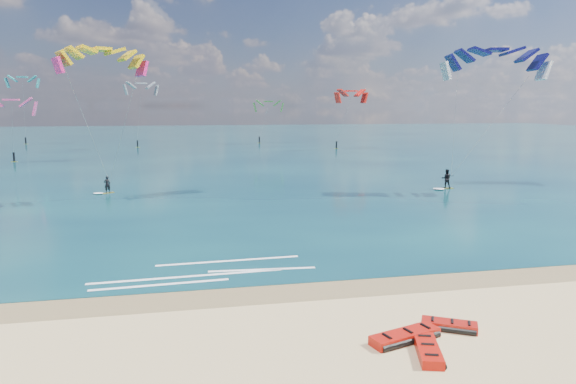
% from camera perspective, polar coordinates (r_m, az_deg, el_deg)
% --- Properties ---
extents(ground, '(320.00, 320.00, 0.00)m').
position_cam_1_polar(ground, '(58.96, -9.85, 1.41)').
color(ground, tan).
rests_on(ground, ground).
extents(wet_sand_strip, '(320.00, 2.40, 0.01)m').
position_cam_1_polar(wet_sand_strip, '(22.93, -7.46, -11.50)').
color(wet_sand_strip, olive).
rests_on(wet_sand_strip, ground).
extents(sea, '(320.00, 200.00, 0.04)m').
position_cam_1_polar(sea, '(122.66, -10.61, 5.56)').
color(sea, '#0A2A3A').
rests_on(sea, ground).
extents(packed_kite_left, '(3.07, 1.88, 0.39)m').
position_cam_1_polar(packed_kite_left, '(19.34, 12.85, -15.82)').
color(packed_kite_left, '#BA1309').
rests_on(packed_kite_left, ground).
extents(packed_kite_mid, '(2.39, 1.92, 0.36)m').
position_cam_1_polar(packed_kite_mid, '(20.64, 17.45, -14.34)').
color(packed_kite_mid, '#AA140B').
rests_on(packed_kite_mid, ground).
extents(packed_kite_right, '(1.66, 2.52, 0.38)m').
position_cam_1_polar(packed_kite_right, '(18.54, 15.27, -17.08)').
color(packed_kite_right, red).
rests_on(packed_kite_right, ground).
extents(kitesurfer_main, '(7.26, 9.55, 14.01)m').
position_cam_1_polar(kitesurfer_main, '(47.26, -19.76, 7.82)').
color(kitesurfer_main, gold).
rests_on(kitesurfer_main, sea).
extents(kitesurfer_far, '(10.93, 5.69, 15.19)m').
position_cam_1_polar(kitesurfer_far, '(52.21, 20.00, 9.11)').
color(kitesurfer_far, '#C7D31F').
rests_on(kitesurfer_far, sea).
extents(shoreline_foam, '(11.09, 3.65, 0.01)m').
position_cam_1_polar(shoreline_foam, '(26.07, -8.89, -8.81)').
color(shoreline_foam, white).
rests_on(shoreline_foam, ground).
extents(distant_kites, '(68.87, 40.55, 14.06)m').
position_cam_1_polar(distant_kites, '(101.11, -14.26, 7.85)').
color(distant_kites, '#2E7F2E').
rests_on(distant_kites, ground).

